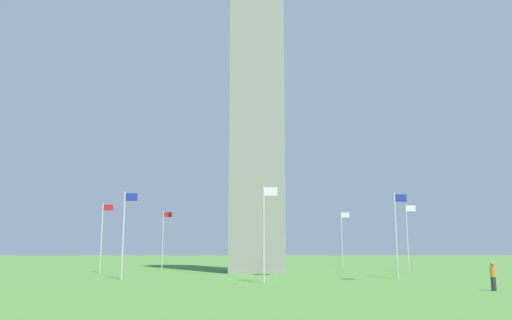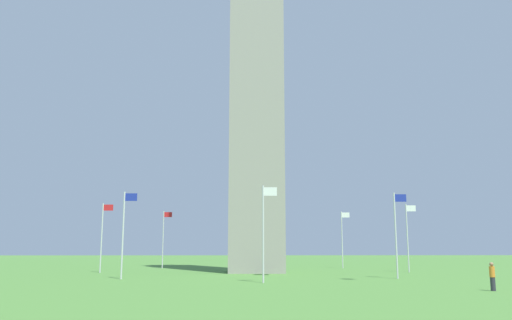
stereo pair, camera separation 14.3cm
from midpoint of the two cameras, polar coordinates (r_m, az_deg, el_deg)
ground_plane at (r=54.81m, az=0.08°, el=-12.37°), size 260.00×260.00×0.00m
obelisk_monument at (r=59.67m, az=0.07°, el=13.69°), size 5.77×5.77×52.48m
flagpole_n at (r=57.65m, az=16.56°, el=-7.90°), size 1.12×0.14×7.18m
flagpole_ne at (r=67.49m, az=9.63°, el=-8.37°), size 1.12×0.14×7.18m
flagpole_e at (r=70.91m, az=-0.32°, el=-8.57°), size 1.12×0.14×7.18m
flagpole_se at (r=66.83m, az=-10.15°, el=-8.35°), size 1.12×0.14×7.18m
flagpole_s at (r=56.55m, az=-16.60°, el=-7.87°), size 1.12×0.14×7.18m
flagpole_sw at (r=44.35m, az=-14.35°, el=-7.56°), size 1.12×0.14×7.18m
flagpole_w at (r=38.65m, az=1.00°, el=-7.59°), size 1.12×0.14×7.18m
flagpole_nw at (r=45.34m, az=15.39°, el=-7.56°), size 1.12×0.14×7.18m
person_orange_shirt at (r=34.48m, az=24.85°, el=-11.66°), size 0.32×0.32×1.68m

